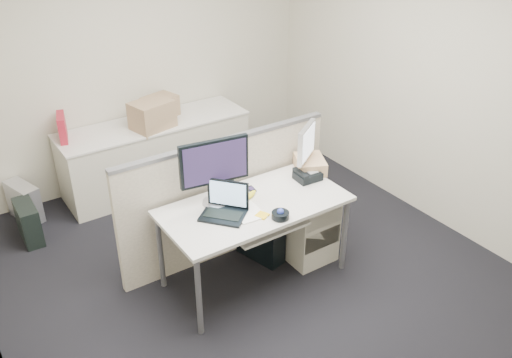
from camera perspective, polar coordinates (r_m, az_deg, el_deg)
floor at (r=4.73m, az=-0.15°, el=-10.22°), size 4.00×4.50×0.01m
wall_back at (r=5.90m, az=-12.64°, el=12.28°), size 4.00×0.02×2.70m
wall_right at (r=5.31m, az=18.39°, el=9.61°), size 0.02×4.50×2.70m
desk at (r=4.34m, az=-0.16°, el=-3.37°), size 1.50×0.75×0.73m
keyboard_tray at (r=4.24m, az=1.20°, el=-4.96°), size 0.62×0.32×0.02m
drawer_pedestal at (r=4.83m, az=4.97°, el=-4.53°), size 0.40×0.55×0.65m
cubicle_partition at (r=4.72m, az=-3.15°, el=-2.12°), size 2.00×0.06×1.10m
back_counter at (r=5.98m, az=-10.45°, el=2.51°), size 2.00×0.60×0.72m
monitor_main at (r=4.18m, az=-4.38°, el=0.68°), size 0.58×0.29×0.55m
monitor_small at (r=4.66m, az=5.28°, el=3.02°), size 0.40×0.35×0.44m
laptop at (r=4.09m, az=-3.51°, el=-2.50°), size 0.41×0.42×0.25m
trackball at (r=4.12m, az=2.58°, el=-3.83°), size 0.16×0.16×0.05m
desk_phone at (r=4.65m, az=5.46°, el=0.32°), size 0.22×0.18×0.07m
paper_stack at (r=4.19m, az=-0.92°, el=-3.53°), size 0.23×0.28×0.01m
sticky_pad at (r=4.15m, az=0.64°, el=-3.85°), size 0.12×0.12×0.01m
travel_mug at (r=4.37m, az=-2.85°, el=-0.78°), size 0.10×0.10×0.17m
banana at (r=4.37m, az=-0.66°, el=-1.76°), size 0.18×0.12×0.04m
cellphone at (r=4.49m, az=-0.51°, el=-1.07°), size 0.06×0.10×0.01m
manila_folders at (r=4.79m, az=5.70°, el=1.54°), size 0.35×0.38×0.12m
keyboard at (r=4.28m, az=1.44°, el=-4.25°), size 0.45×0.19×0.02m
pc_tower_desk at (r=4.82m, az=0.49°, el=-6.22°), size 0.28×0.46×0.41m
pc_tower_spare_dark at (r=5.49m, az=-22.84°, el=-4.22°), size 0.17×0.40×0.38m
pc_tower_spare_silver at (r=5.83m, az=-23.22°, el=-2.20°), size 0.27×0.44×0.38m
cardboard_box_left at (r=5.66m, az=-10.87°, el=6.56°), size 0.46×0.39×0.30m
cardboard_box_right at (r=5.94m, az=-10.02°, el=7.45°), size 0.39×0.34×0.24m
red_binder at (r=5.62m, az=-19.71°, el=5.04°), size 0.15×0.31×0.28m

